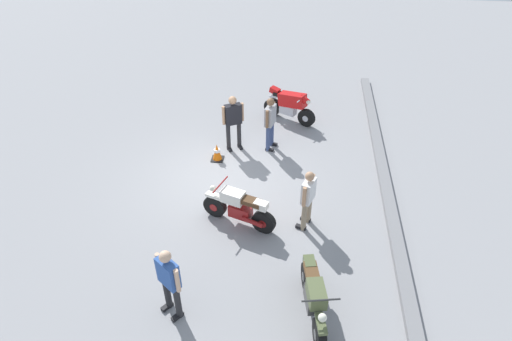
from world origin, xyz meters
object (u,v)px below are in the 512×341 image
Objects in this scene: motorcycle_cream_vintage at (239,208)px; motorcycle_olive_vintage at (314,297)px; person_in_black_shirt at (233,119)px; person_in_white_shirt at (308,196)px; person_in_blue_shirt at (169,279)px; person_in_gray_shirt at (270,120)px; motorcycle_red_sportbike at (290,105)px; traffic_cone at (217,152)px.

motorcycle_cream_vintage is 0.97× the size of motorcycle_olive_vintage.
person_in_white_shirt is (3.23, 2.31, -0.11)m from person_in_black_shirt.
person_in_blue_shirt is 6.35m from person_in_gray_shirt.
motorcycle_olive_vintage is at bearing -62.01° from person_in_gray_shirt.
person_in_gray_shirt is (-6.21, 1.34, -0.00)m from person_in_blue_shirt.
traffic_cone is at bearing -99.11° from motorcycle_red_sportbike.
traffic_cone is (0.68, -0.40, -0.77)m from person_in_black_shirt.
motorcycle_red_sportbike is at bearing 175.56° from motorcycle_olive_vintage.
person_in_gray_shirt is 3.60m from person_in_white_shirt.
motorcycle_cream_vintage and motorcycle_olive_vintage have the same top height.
person_in_black_shirt reaches higher than motorcycle_cream_vintage.
person_in_gray_shirt is at bearing -155.39° from person_in_blue_shirt.
person_in_white_shirt is at bearing 46.72° from traffic_cone.
motorcycle_cream_vintage is 1.11× the size of person_in_blue_shirt.
person_in_white_shirt is (-2.53, -0.20, 0.43)m from motorcycle_olive_vintage.
person_in_gray_shirt is 3.21× the size of traffic_cone.
person_in_white_shirt is (-0.12, 1.64, 0.43)m from motorcycle_cream_vintage.
traffic_cone is at bearing -161.31° from motorcycle_olive_vintage.
person_in_blue_shirt reaches higher than motorcycle_red_sportbike.
person_in_white_shirt reaches higher than motorcycle_olive_vintage.
motorcycle_olive_vintage is 1.14× the size of person_in_blue_shirt.
person_in_gray_shirt is at bearing -177.73° from motorcycle_olive_vintage.
person_in_white_shirt is at bearing 173.43° from motorcycle_olive_vintage.
person_in_gray_shirt is 1.86m from traffic_cone.
motorcycle_cream_vintage is at bearing -17.22° from person_in_black_shirt.
motorcycle_red_sportbike is 3.41× the size of traffic_cone.
motorcycle_red_sportbike is 1.07× the size of person_in_gray_shirt.
motorcycle_cream_vintage is 1.16× the size of person_in_white_shirt.
motorcycle_red_sportbike is at bearing -80.90° from motorcycle_cream_vintage.
motorcycle_cream_vintage reaches higher than traffic_cone.
motorcycle_olive_vintage is 1.09× the size of person_in_black_shirt.
person_in_blue_shirt reaches higher than traffic_cone.
motorcycle_cream_vintage is 1.07× the size of person_in_black_shirt.
person_in_blue_shirt is (0.28, -2.75, 0.49)m from motorcycle_olive_vintage.
person_in_blue_shirt is 1.04× the size of person_in_white_shirt.
person_in_blue_shirt is 5.42m from traffic_cone.
motorcycle_olive_vintage is 6.11m from person_in_gray_shirt.
person_in_gray_shirt reaches higher than motorcycle_cream_vintage.
person_in_white_shirt is at bearing 174.69° from person_in_blue_shirt.
motorcycle_olive_vintage is at bearing 146.38° from motorcycle_cream_vintage.
traffic_cone is (-5.37, -0.16, -0.71)m from person_in_blue_shirt.
person_in_white_shirt is 3.78m from traffic_cone.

